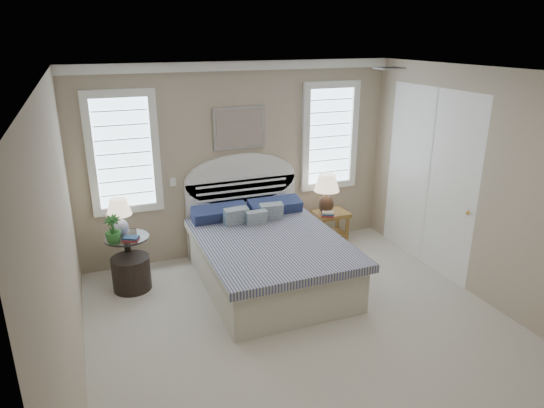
{
  "coord_description": "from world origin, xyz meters",
  "views": [
    {
      "loc": [
        -1.99,
        -3.82,
        3.03
      ],
      "look_at": [
        -0.1,
        1.0,
        1.21
      ],
      "focal_mm": 32.0,
      "sensor_mm": 36.0,
      "label": 1
    }
  ],
  "objects_px": {
    "bed": "(266,253)",
    "lamp_left": "(119,213)",
    "nightstand_right": "(331,221)",
    "side_table_left": "(128,254)",
    "floor_pot": "(131,273)",
    "lamp_right": "(327,189)"
  },
  "relations": [
    {
      "from": "bed",
      "to": "lamp_left",
      "type": "relative_size",
      "value": 4.54
    },
    {
      "from": "nightstand_right",
      "to": "lamp_left",
      "type": "distance_m",
      "value": 3.05
    },
    {
      "from": "side_table_left",
      "to": "floor_pot",
      "type": "xyz_separation_m",
      "value": [
        0.0,
        -0.2,
        -0.17
      ]
    },
    {
      "from": "floor_pot",
      "to": "lamp_right",
      "type": "xyz_separation_m",
      "value": [
        2.85,
        0.28,
        0.68
      ]
    },
    {
      "from": "bed",
      "to": "lamp_right",
      "type": "xyz_separation_m",
      "value": [
        1.2,
        0.68,
        0.51
      ]
    },
    {
      "from": "side_table_left",
      "to": "lamp_right",
      "type": "bearing_deg",
      "value": 1.69
    },
    {
      "from": "lamp_left",
      "to": "nightstand_right",
      "type": "bearing_deg",
      "value": 1.15
    },
    {
      "from": "side_table_left",
      "to": "nightstand_right",
      "type": "relative_size",
      "value": 1.19
    },
    {
      "from": "lamp_left",
      "to": "side_table_left",
      "type": "bearing_deg",
      "value": -37.77
    },
    {
      "from": "bed",
      "to": "side_table_left",
      "type": "height_order",
      "value": "bed"
    },
    {
      "from": "nightstand_right",
      "to": "lamp_left",
      "type": "bearing_deg",
      "value": -178.85
    },
    {
      "from": "side_table_left",
      "to": "lamp_left",
      "type": "relative_size",
      "value": 1.26
    },
    {
      "from": "bed",
      "to": "floor_pot",
      "type": "height_order",
      "value": "bed"
    },
    {
      "from": "floor_pot",
      "to": "lamp_right",
      "type": "height_order",
      "value": "lamp_right"
    },
    {
      "from": "lamp_left",
      "to": "floor_pot",
      "type": "bearing_deg",
      "value": -77.22
    },
    {
      "from": "lamp_left",
      "to": "lamp_right",
      "type": "relative_size",
      "value": 0.83
    },
    {
      "from": "side_table_left",
      "to": "lamp_right",
      "type": "xyz_separation_m",
      "value": [
        2.85,
        0.08,
        0.51
      ]
    },
    {
      "from": "floor_pot",
      "to": "lamp_right",
      "type": "bearing_deg",
      "value": 5.61
    },
    {
      "from": "bed",
      "to": "lamp_right",
      "type": "height_order",
      "value": "bed"
    },
    {
      "from": "nightstand_right",
      "to": "lamp_right",
      "type": "distance_m",
      "value": 0.52
    },
    {
      "from": "bed",
      "to": "nightstand_right",
      "type": "height_order",
      "value": "bed"
    },
    {
      "from": "bed",
      "to": "lamp_right",
      "type": "relative_size",
      "value": 3.79
    }
  ]
}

